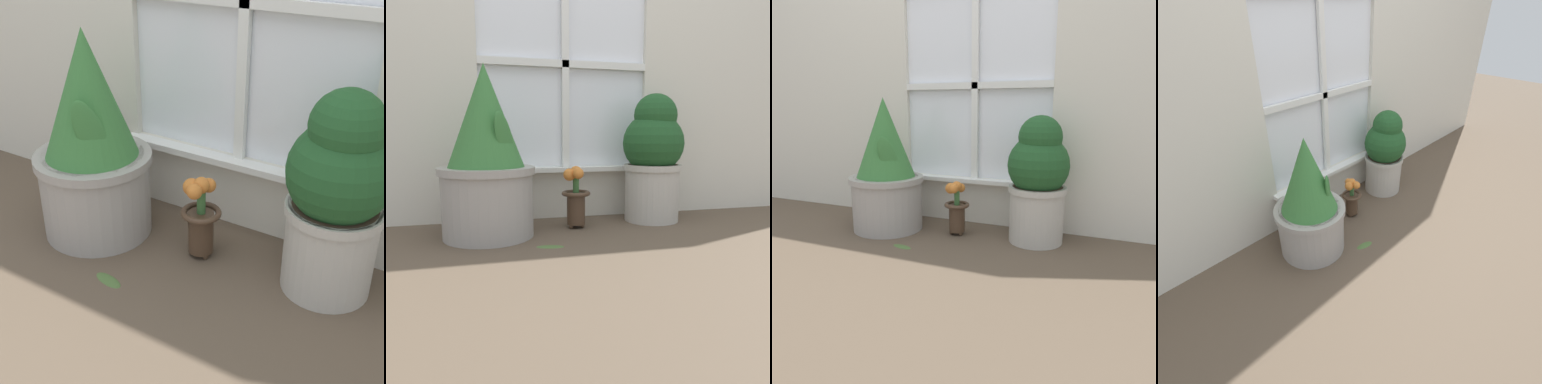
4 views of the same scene
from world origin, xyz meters
TOP-DOWN VIEW (x-y plane):
  - ground_plane at (0.00, 0.00)m, footprint 10.00×10.00m
  - wall_with_window at (0.00, 0.52)m, footprint 4.40×0.10m
  - potted_plant_left at (-0.41, 0.20)m, footprint 0.41×0.41m
  - potted_plant_right at (0.41, 0.31)m, footprint 0.31×0.31m
  - flower_vase at (-0.01, 0.25)m, footprint 0.14×0.14m
  - fallen_leaf at (-0.18, -0.03)m, footprint 0.12×0.07m

SIDE VIEW (x-z plane):
  - ground_plane at x=0.00m, z-range 0.00..0.00m
  - fallen_leaf at x=-0.18m, z-range 0.00..0.01m
  - flower_vase at x=-0.01m, z-range 0.01..0.30m
  - potted_plant_right at x=0.41m, z-range 0.01..0.65m
  - potted_plant_left at x=-0.41m, z-range -0.04..0.69m
  - wall_with_window at x=0.00m, z-range 0.02..2.52m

